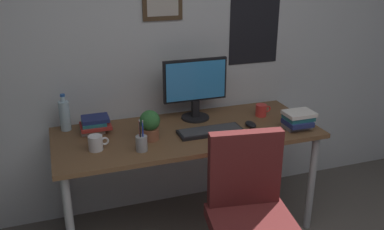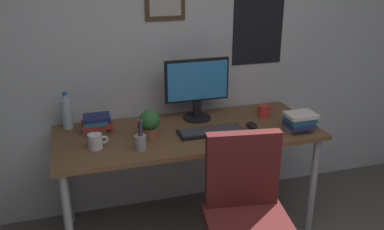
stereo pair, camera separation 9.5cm
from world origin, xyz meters
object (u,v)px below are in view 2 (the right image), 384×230
at_px(keyboard, 211,131).
at_px(book_stack_right, 96,123).
at_px(coffee_mug_near, 264,111).
at_px(coffee_mug_far, 96,141).
at_px(monitor, 197,86).
at_px(book_stack_left, 300,121).
at_px(potted_plant, 150,123).
at_px(office_chair, 246,211).
at_px(computer_mouse, 252,125).
at_px(water_bottle, 67,113).
at_px(pen_cup, 140,142).

bearing_deg(keyboard, book_stack_right, 159.64).
relative_size(coffee_mug_near, coffee_mug_far, 0.95).
height_order(monitor, book_stack_left, monitor).
xyz_separation_m(monitor, book_stack_left, (0.59, -0.40, -0.17)).
height_order(coffee_mug_near, book_stack_left, book_stack_left).
relative_size(coffee_mug_far, potted_plant, 0.64).
distance_m(monitor, coffee_mug_far, 0.82).
distance_m(office_chair, computer_mouse, 0.70).
xyz_separation_m(water_bottle, coffee_mug_far, (0.15, -0.38, -0.06)).
distance_m(coffee_mug_near, potted_plant, 0.88).
bearing_deg(book_stack_left, office_chair, -140.99).
xyz_separation_m(keyboard, coffee_mug_far, (-0.74, -0.02, 0.03)).
height_order(coffee_mug_far, book_stack_right, book_stack_right).
relative_size(office_chair, pen_cup, 4.75).
bearing_deg(coffee_mug_far, coffee_mug_near, 8.81).
distance_m(office_chair, keyboard, 0.63).
bearing_deg(potted_plant, book_stack_left, -8.82).
bearing_deg(potted_plant, coffee_mug_far, -172.30).
bearing_deg(coffee_mug_near, book_stack_left, -67.70).
bearing_deg(monitor, coffee_mug_far, -157.95).
distance_m(coffee_mug_near, book_stack_left, 0.32).
height_order(office_chair, pen_cup, pen_cup).
xyz_separation_m(coffee_mug_far, potted_plant, (0.35, 0.05, 0.06)).
bearing_deg(water_bottle, coffee_mug_far, -67.88).
bearing_deg(coffee_mug_near, potted_plant, -170.75).
height_order(office_chair, book_stack_left, office_chair).
xyz_separation_m(computer_mouse, coffee_mug_near, (0.17, 0.16, 0.03)).
bearing_deg(office_chair, monitor, 91.27).
bearing_deg(pen_cup, office_chair, -43.34).
bearing_deg(keyboard, pen_cup, -166.64).
relative_size(pen_cup, book_stack_left, 1.02).
height_order(monitor, pen_cup, monitor).
xyz_separation_m(coffee_mug_near, book_stack_right, (-1.18, 0.10, 0.01)).
distance_m(office_chair, book_stack_left, 0.79).
xyz_separation_m(coffee_mug_near, potted_plant, (-0.86, -0.14, 0.06)).
bearing_deg(keyboard, potted_plant, 175.63).
relative_size(monitor, book_stack_left, 2.34).
distance_m(computer_mouse, coffee_mug_far, 1.04).
xyz_separation_m(computer_mouse, potted_plant, (-0.70, 0.02, 0.09)).
xyz_separation_m(monitor, book_stack_right, (-0.71, -0.02, -0.19)).
height_order(coffee_mug_near, coffee_mug_far, coffee_mug_far).
distance_m(keyboard, book_stack_right, 0.77).
bearing_deg(book_stack_left, book_stack_right, 163.39).
xyz_separation_m(keyboard, water_bottle, (-0.90, 0.36, 0.09)).
relative_size(computer_mouse, pen_cup, 0.55).
distance_m(water_bottle, coffee_mug_far, 0.41).
relative_size(office_chair, coffee_mug_far, 7.64).
distance_m(coffee_mug_far, potted_plant, 0.35).
bearing_deg(office_chair, potted_plant, 123.67).
height_order(water_bottle, coffee_mug_near, water_bottle).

